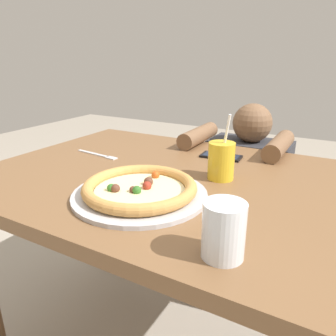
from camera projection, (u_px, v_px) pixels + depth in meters
name	position (u px, v px, depth m)	size (l,w,h in m)	color
dining_table	(160.00, 205.00, 1.10)	(1.15, 0.89, 0.75)	brown
pizza_near	(140.00, 190.00, 0.88)	(0.37, 0.37, 0.04)	#B7B7BC
drink_cup_colored	(221.00, 161.00, 0.99)	(0.08, 0.08, 0.20)	gold
water_cup_clear	(223.00, 230.00, 0.60)	(0.08, 0.08, 0.11)	silver
fork	(99.00, 155.00, 1.25)	(0.20, 0.04, 0.00)	silver
cell_phone	(221.00, 156.00, 1.22)	(0.15, 0.08, 0.01)	black
diner_seated	(245.00, 203.00, 1.63)	(0.41, 0.52, 0.91)	#333847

